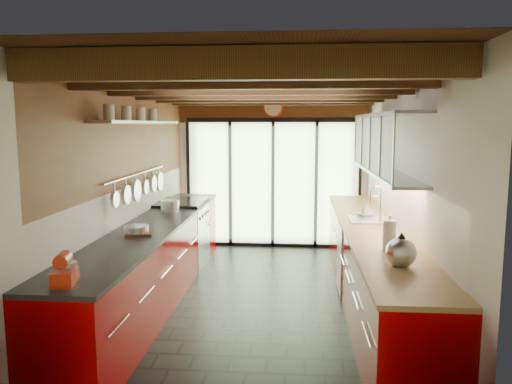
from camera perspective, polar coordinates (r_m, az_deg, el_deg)
ground at (r=6.03m, az=0.56°, el=-12.39°), size 5.50×5.50×0.00m
room_shell at (r=5.67m, az=0.59°, el=3.48°), size 5.50×5.50×5.50m
ceiling_beams at (r=6.05m, az=0.87°, el=11.42°), size 3.14×5.06×4.90m
glass_door at (r=8.36m, az=1.96°, el=4.91°), size 2.95×0.10×2.90m
left_counter at (r=6.11m, az=-11.56°, el=-7.74°), size 0.68×5.00×0.92m
range_stove at (r=7.47m, az=-8.43°, el=-4.74°), size 0.66×0.90×0.97m
right_counter at (r=5.93m, az=13.07°, el=-8.25°), size 0.68×5.00×0.92m
sink_assembly at (r=6.21m, az=12.81°, el=-2.80°), size 0.45×0.52×0.43m
upper_cabinets_right at (r=6.03m, az=14.55°, el=5.36°), size 0.34×3.00×3.00m
left_wall_fixtures at (r=6.20m, az=-12.98°, el=5.03°), size 0.28×2.60×0.96m
stand_mixer at (r=3.94m, az=-20.98°, el=-8.44°), size 0.20×0.29×0.24m
pot_large at (r=6.72m, az=-9.80°, el=-1.59°), size 0.32×0.32×0.15m
pot_small at (r=5.40m, az=-13.53°, el=-4.29°), size 0.32×0.32×0.10m
cutting_board at (r=5.46m, az=-13.35°, el=-4.52°), size 0.38×0.44×0.03m
kettle at (r=4.28m, az=16.25°, el=-6.45°), size 0.33×0.35×0.30m
paper_towel at (r=4.79m, az=15.02°, el=-4.81°), size 0.15×0.15×0.33m
soap_bottle at (r=6.39m, az=12.43°, el=-2.05°), size 0.10×0.10×0.18m
bowl at (r=6.43m, az=12.37°, el=-2.54°), size 0.27×0.27×0.05m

